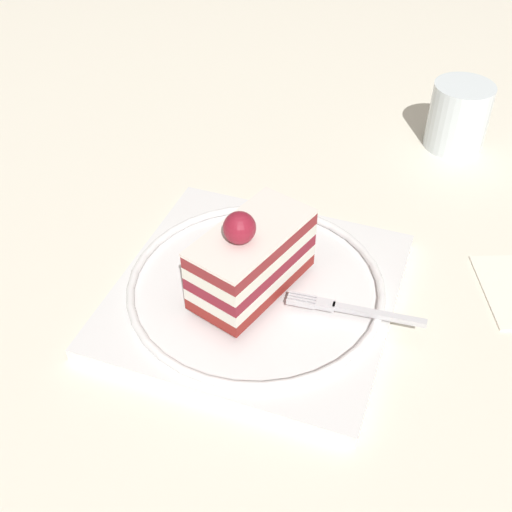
{
  "coord_description": "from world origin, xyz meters",
  "views": [
    {
      "loc": [
        0.42,
        0.08,
        0.41
      ],
      "look_at": [
        0.01,
        0.02,
        0.05
      ],
      "focal_mm": 45.37,
      "sensor_mm": 36.0,
      "label": 1
    }
  ],
  "objects_px": {
    "fork": "(351,309)",
    "folded_napkin": "(512,290)",
    "dessert_plate": "(256,290)",
    "drink_glass_near": "(458,118)",
    "cake_slice": "(251,258)"
  },
  "relations": [
    {
      "from": "dessert_plate",
      "to": "folded_napkin",
      "type": "bearing_deg",
      "value": 99.69
    },
    {
      "from": "fork",
      "to": "folded_napkin",
      "type": "xyz_separation_m",
      "value": [
        -0.06,
        0.14,
        -0.02
      ]
    },
    {
      "from": "dessert_plate",
      "to": "cake_slice",
      "type": "height_order",
      "value": "cake_slice"
    },
    {
      "from": "drink_glass_near",
      "to": "folded_napkin",
      "type": "relative_size",
      "value": 0.82
    },
    {
      "from": "dessert_plate",
      "to": "drink_glass_near",
      "type": "bearing_deg",
      "value": 145.5
    },
    {
      "from": "fork",
      "to": "cake_slice",
      "type": "bearing_deg",
      "value": -102.42
    },
    {
      "from": "cake_slice",
      "to": "drink_glass_near",
      "type": "xyz_separation_m",
      "value": [
        -0.29,
        0.2,
        -0.02
      ]
    },
    {
      "from": "folded_napkin",
      "to": "cake_slice",
      "type": "bearing_deg",
      "value": -79.16
    },
    {
      "from": "cake_slice",
      "to": "fork",
      "type": "xyz_separation_m",
      "value": [
        0.02,
        0.09,
        -0.03
      ]
    },
    {
      "from": "dessert_plate",
      "to": "drink_glass_near",
      "type": "height_order",
      "value": "drink_glass_near"
    },
    {
      "from": "dessert_plate",
      "to": "fork",
      "type": "xyz_separation_m",
      "value": [
        0.02,
        0.08,
        0.01
      ]
    },
    {
      "from": "fork",
      "to": "folded_napkin",
      "type": "relative_size",
      "value": 1.24
    },
    {
      "from": "cake_slice",
      "to": "drink_glass_near",
      "type": "bearing_deg",
      "value": 145.55
    },
    {
      "from": "drink_glass_near",
      "to": "folded_napkin",
      "type": "height_order",
      "value": "drink_glass_near"
    },
    {
      "from": "cake_slice",
      "to": "drink_glass_near",
      "type": "height_order",
      "value": "cake_slice"
    }
  ]
}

